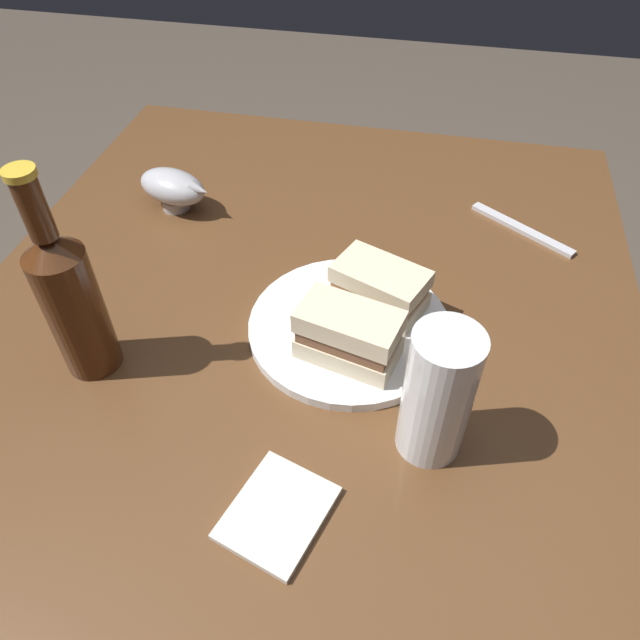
{
  "coord_description": "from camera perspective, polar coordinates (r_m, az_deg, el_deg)",
  "views": [
    {
      "loc": [
        0.5,
        0.15,
        1.27
      ],
      "look_at": [
        -0.02,
        0.04,
        0.73
      ],
      "focal_mm": 33.33,
      "sensor_mm": 36.0,
      "label": 1
    }
  ],
  "objects": [
    {
      "name": "napkin",
      "position": [
        0.63,
        -4.1,
        -17.97
      ],
      "size": [
        0.13,
        0.12,
        0.01
      ],
      "primitive_type": "cube",
      "rotation": [
        0.0,
        0.0,
        -0.3
      ],
      "color": "silver",
      "rests_on": "dining_table"
    },
    {
      "name": "fork",
      "position": [
        1.0,
        18.8,
        8.27
      ],
      "size": [
        0.11,
        0.16,
        0.01
      ],
      "primitive_type": "cube",
      "rotation": [
        0.0,
        0.0,
        4.11
      ],
      "color": "silver",
      "rests_on": "dining_table"
    },
    {
      "name": "gravy_boat",
      "position": [
        1.0,
        -13.9,
        12.29
      ],
      "size": [
        0.1,
        0.14,
        0.07
      ],
      "color": "#B7B7BC",
      "rests_on": "dining_table"
    },
    {
      "name": "potato_wedge_left_edge",
      "position": [
        0.75,
        4.57,
        -1.37
      ],
      "size": [
        0.04,
        0.04,
        0.02
      ],
      "primitive_type": "cube",
      "rotation": [
        0.0,
        0.0,
        2.63
      ],
      "color": "#AD702D",
      "rests_on": "plate"
    },
    {
      "name": "sandwich_half_left",
      "position": [
        0.71,
        2.78,
        -1.43
      ],
      "size": [
        0.09,
        0.13,
        0.07
      ],
      "color": "beige",
      "rests_on": "plate"
    },
    {
      "name": "potato_wedge_right_edge",
      "position": [
        0.75,
        4.05,
        -1.72
      ],
      "size": [
        0.05,
        0.05,
        0.02
      ],
      "primitive_type": "cube",
      "rotation": [
        0.0,
        0.0,
        2.31
      ],
      "color": "#AD702D",
      "rests_on": "plate"
    },
    {
      "name": "potato_wedge_front",
      "position": [
        0.77,
        5.81,
        -0.15
      ],
      "size": [
        0.06,
        0.04,
        0.02
      ],
      "primitive_type": "cube",
      "rotation": [
        0.0,
        0.0,
        2.84
      ],
      "color": "#B77F33",
      "rests_on": "plate"
    },
    {
      "name": "pint_glass",
      "position": [
        0.63,
        11.09,
        -7.69
      ],
      "size": [
        0.07,
        0.07,
        0.17
      ],
      "color": "white",
      "rests_on": "dining_table"
    },
    {
      "name": "potato_wedge_back",
      "position": [
        0.78,
        6.26,
        0.83
      ],
      "size": [
        0.05,
        0.05,
        0.02
      ],
      "primitive_type": "cube",
      "rotation": [
        0.0,
        0.0,
        0.89
      ],
      "color": "gold",
      "rests_on": "plate"
    },
    {
      "name": "ground_plane",
      "position": [
        1.37,
        -1.74,
        -22.32
      ],
      "size": [
        6.0,
        6.0,
        0.0
      ],
      "primitive_type": "plane",
      "color": "#4C4238"
    },
    {
      "name": "potato_wedge_stray",
      "position": [
        0.74,
        4.33,
        -1.77
      ],
      "size": [
        0.06,
        0.03,
        0.02
      ],
      "primitive_type": "cube",
      "rotation": [
        0.0,
        0.0,
        3.44
      ],
      "color": "#AD702D",
      "rests_on": "plate"
    },
    {
      "name": "cider_bottle",
      "position": [
        0.73,
        -22.8,
        1.85
      ],
      "size": [
        0.07,
        0.07,
        0.27
      ],
      "color": "#47230F",
      "rests_on": "dining_table"
    },
    {
      "name": "plate",
      "position": [
        0.78,
        2.83,
        -0.68
      ],
      "size": [
        0.26,
        0.26,
        0.01
      ],
      "primitive_type": "cylinder",
      "color": "white",
      "rests_on": "dining_table"
    },
    {
      "name": "dining_table",
      "position": [
        1.06,
        -2.16,
        -15.06
      ],
      "size": [
        1.19,
        0.92,
        0.7
      ],
      "primitive_type": "cube",
      "color": "brown",
      "rests_on": "ground"
    },
    {
      "name": "potato_wedge_middle",
      "position": [
        0.79,
        7.8,
        1.18
      ],
      "size": [
        0.05,
        0.04,
        0.02
      ],
      "primitive_type": "cube",
      "rotation": [
        0.0,
        0.0,
        3.63
      ],
      "color": "#B77F33",
      "rests_on": "plate"
    },
    {
      "name": "sandwich_half_right",
      "position": [
        0.78,
        5.76,
        3.17
      ],
      "size": [
        0.11,
        0.14,
        0.06
      ],
      "color": "beige",
      "rests_on": "plate"
    }
  ]
}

